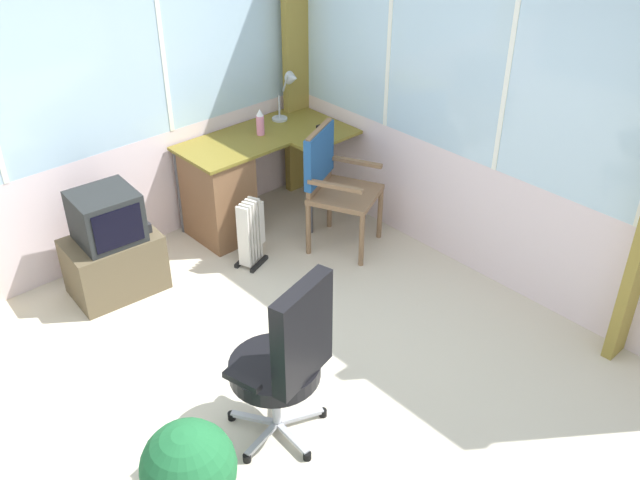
{
  "coord_description": "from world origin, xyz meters",
  "views": [
    {
      "loc": [
        -1.92,
        -2.45,
        3.1
      ],
      "look_at": [
        0.68,
        0.4,
        0.64
      ],
      "focal_mm": 39.66,
      "sensor_mm": 36.0,
      "label": 1
    }
  ],
  "objects_px": {
    "wooden_armchair": "(330,174)",
    "spray_bottle": "(260,122)",
    "desk_lamp": "(290,88)",
    "tv_remote": "(323,129)",
    "office_chair": "(287,356)",
    "potted_plant": "(189,470)",
    "desk": "(224,189)",
    "tv_on_stand": "(112,249)",
    "space_heater": "(251,231)"
  },
  "relations": [
    {
      "from": "spray_bottle",
      "to": "wooden_armchair",
      "type": "height_order",
      "value": "spray_bottle"
    },
    {
      "from": "desk_lamp",
      "to": "spray_bottle",
      "type": "height_order",
      "value": "desk_lamp"
    },
    {
      "from": "tv_remote",
      "to": "desk",
      "type": "bearing_deg",
      "value": 170.15
    },
    {
      "from": "office_chair",
      "to": "tv_on_stand",
      "type": "xyz_separation_m",
      "value": [
        -0.02,
        1.91,
        -0.24
      ]
    },
    {
      "from": "space_heater",
      "to": "wooden_armchair",
      "type": "bearing_deg",
      "value": -16.17
    },
    {
      "from": "tv_on_stand",
      "to": "space_heater",
      "type": "xyz_separation_m",
      "value": [
        0.95,
        -0.37,
        -0.08
      ]
    },
    {
      "from": "desk_lamp",
      "to": "potted_plant",
      "type": "xyz_separation_m",
      "value": [
        -2.48,
        -2.15,
        -0.75
      ]
    },
    {
      "from": "office_chair",
      "to": "potted_plant",
      "type": "bearing_deg",
      "value": -175.82
    },
    {
      "from": "desk_lamp",
      "to": "desk",
      "type": "bearing_deg",
      "value": -174.09
    },
    {
      "from": "tv_remote",
      "to": "spray_bottle",
      "type": "xyz_separation_m",
      "value": [
        -0.43,
        0.28,
        0.09
      ]
    },
    {
      "from": "wooden_armchair",
      "to": "desk_lamp",
      "type": "bearing_deg",
      "value": 72.11
    },
    {
      "from": "spray_bottle",
      "to": "tv_remote",
      "type": "bearing_deg",
      "value": -33.2
    },
    {
      "from": "tv_on_stand",
      "to": "wooden_armchair",
      "type": "bearing_deg",
      "value": -19.4
    },
    {
      "from": "potted_plant",
      "to": "desk_lamp",
      "type": "bearing_deg",
      "value": 40.89
    },
    {
      "from": "desk_lamp",
      "to": "space_heater",
      "type": "relative_size",
      "value": 0.78
    },
    {
      "from": "tv_on_stand",
      "to": "space_heater",
      "type": "height_order",
      "value": "tv_on_stand"
    },
    {
      "from": "wooden_armchair",
      "to": "desk",
      "type": "bearing_deg",
      "value": 128.52
    },
    {
      "from": "tv_remote",
      "to": "office_chair",
      "type": "bearing_deg",
      "value": -128.02
    },
    {
      "from": "spray_bottle",
      "to": "space_heater",
      "type": "distance_m",
      "value": 0.92
    },
    {
      "from": "desk",
      "to": "potted_plant",
      "type": "xyz_separation_m",
      "value": [
        -1.71,
        -2.07,
        -0.12
      ]
    },
    {
      "from": "office_chair",
      "to": "desk",
      "type": "bearing_deg",
      "value": 62.97
    },
    {
      "from": "wooden_armchair",
      "to": "office_chair",
      "type": "height_order",
      "value": "office_chair"
    },
    {
      "from": "desk_lamp",
      "to": "spray_bottle",
      "type": "distance_m",
      "value": 0.42
    },
    {
      "from": "desk_lamp",
      "to": "spray_bottle",
      "type": "xyz_separation_m",
      "value": [
        -0.38,
        -0.08,
        -0.17
      ]
    },
    {
      "from": "office_chair",
      "to": "space_heater",
      "type": "height_order",
      "value": "office_chair"
    },
    {
      "from": "desk",
      "to": "space_heater",
      "type": "relative_size",
      "value": 2.51
    },
    {
      "from": "desk",
      "to": "desk_lamp",
      "type": "distance_m",
      "value": 1.0
    },
    {
      "from": "desk",
      "to": "tv_remote",
      "type": "relative_size",
      "value": 9.02
    },
    {
      "from": "desk",
      "to": "spray_bottle",
      "type": "distance_m",
      "value": 0.6
    },
    {
      "from": "wooden_armchair",
      "to": "spray_bottle",
      "type": "bearing_deg",
      "value": 101.52
    },
    {
      "from": "wooden_armchair",
      "to": "tv_on_stand",
      "type": "bearing_deg",
      "value": 160.6
    },
    {
      "from": "tv_remote",
      "to": "wooden_armchair",
      "type": "distance_m",
      "value": 0.51
    },
    {
      "from": "wooden_armchair",
      "to": "office_chair",
      "type": "bearing_deg",
      "value": -139.2
    },
    {
      "from": "space_heater",
      "to": "tv_on_stand",
      "type": "bearing_deg",
      "value": 158.49
    },
    {
      "from": "tv_remote",
      "to": "spray_bottle",
      "type": "height_order",
      "value": "spray_bottle"
    },
    {
      "from": "desk_lamp",
      "to": "tv_on_stand",
      "type": "bearing_deg",
      "value": -174.03
    },
    {
      "from": "spray_bottle",
      "to": "tv_on_stand",
      "type": "height_order",
      "value": "spray_bottle"
    },
    {
      "from": "desk_lamp",
      "to": "office_chair",
      "type": "relative_size",
      "value": 0.39
    },
    {
      "from": "desk",
      "to": "office_chair",
      "type": "bearing_deg",
      "value": -117.03
    },
    {
      "from": "office_chair",
      "to": "tv_on_stand",
      "type": "distance_m",
      "value": 1.92
    },
    {
      "from": "tv_on_stand",
      "to": "potted_plant",
      "type": "relative_size",
      "value": 1.45
    },
    {
      "from": "potted_plant",
      "to": "desk",
      "type": "bearing_deg",
      "value": 50.48
    },
    {
      "from": "desk_lamp",
      "to": "office_chair",
      "type": "distance_m",
      "value": 2.8
    },
    {
      "from": "wooden_armchair",
      "to": "potted_plant",
      "type": "bearing_deg",
      "value": -148.01
    },
    {
      "from": "office_chair",
      "to": "potted_plant",
      "type": "distance_m",
      "value": 0.74
    },
    {
      "from": "wooden_armchair",
      "to": "space_heater",
      "type": "bearing_deg",
      "value": 163.83
    },
    {
      "from": "tv_on_stand",
      "to": "office_chair",
      "type": "bearing_deg",
      "value": -89.29
    },
    {
      "from": "tv_remote",
      "to": "wooden_armchair",
      "type": "relative_size",
      "value": 0.15
    },
    {
      "from": "wooden_armchair",
      "to": "tv_on_stand",
      "type": "height_order",
      "value": "wooden_armchair"
    },
    {
      "from": "spray_bottle",
      "to": "potted_plant",
      "type": "distance_m",
      "value": 3.01
    }
  ]
}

